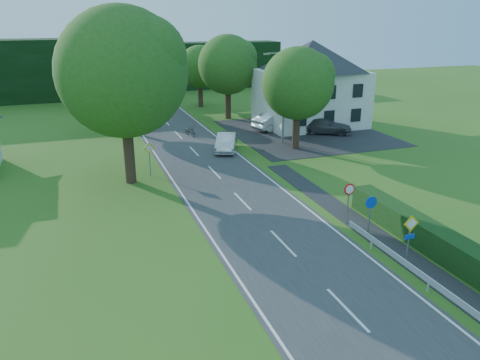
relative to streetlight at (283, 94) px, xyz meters
name	(u,v)px	position (x,y,z in m)	size (l,w,h in m)	color
road	(232,191)	(-8.06, -10.00, -4.44)	(7.00, 80.00, 0.04)	#363639
parking_pad	(305,132)	(3.94, 3.00, -4.44)	(14.00, 16.00, 0.04)	#27272A
line_edge_left	(183,196)	(-11.31, -10.00, -4.42)	(0.12, 80.00, 0.01)	white
line_edge_right	(277,185)	(-4.81, -10.00, -4.42)	(0.12, 80.00, 0.01)	white
line_centre	(232,190)	(-8.06, -10.00, -4.42)	(0.12, 80.00, 0.01)	white
tree_main	(125,98)	(-14.06, -6.00, 1.36)	(9.40, 9.40, 11.64)	#285118
tree_left_far	(117,87)	(-13.06, 10.00, -0.17)	(7.00, 7.00, 8.58)	#285118
tree_right_far	(228,77)	(-1.06, 12.00, 0.08)	(7.40, 7.40, 9.09)	#285118
tree_left_back	(111,76)	(-12.56, 22.00, -0.43)	(6.60, 6.60, 8.07)	#285118
tree_right_back	(200,76)	(-2.06, 20.00, -0.68)	(6.20, 6.20, 7.56)	#285118
tree_right_mid	(297,99)	(0.44, -2.00, -0.17)	(7.00, 7.00, 8.58)	#285118
treeline_right	(186,66)	(-0.06, 36.00, -0.96)	(30.00, 5.00, 7.00)	black
house_white	(311,83)	(5.94, 6.00, -0.06)	(10.60, 8.40, 8.60)	silver
streetlight	(283,94)	(0.00, 0.00, 0.00)	(2.03, 0.18, 8.00)	gray
sign_priority_right	(410,232)	(-3.76, -22.02, -2.67)	(0.78, 0.09, 2.59)	gray
sign_roundabout	(370,209)	(-3.76, -19.02, -2.79)	(0.64, 0.08, 2.37)	gray
sign_speed_limit	(349,194)	(-3.76, -17.03, -2.70)	(0.64, 0.11, 2.37)	gray
sign_priority_left	(149,152)	(-12.56, -5.02, -2.75)	(0.78, 0.09, 2.44)	gray
moving_car	(226,142)	(-5.36, -0.58, -3.68)	(1.57, 4.50, 1.48)	silver
motorcycle	(190,131)	(-7.06, 5.31, -3.94)	(0.64, 1.84, 0.97)	black
parked_car_silver_a	(276,121)	(1.81, 5.17, -3.57)	(1.82, 5.21, 1.72)	silver
parked_car_grey	(324,126)	(5.48, 2.00, -3.66)	(2.13, 5.24, 1.52)	#4C4D51
parked_car_silver_b	(318,122)	(5.89, 4.00, -3.77)	(2.16, 4.68, 1.30)	#ABA9B1
parasol	(291,122)	(2.97, 4.32, -3.58)	(1.85, 1.89, 1.70)	red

